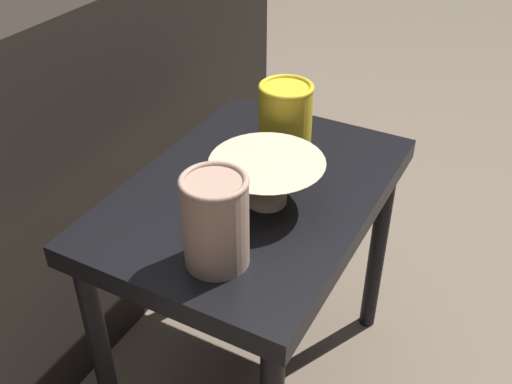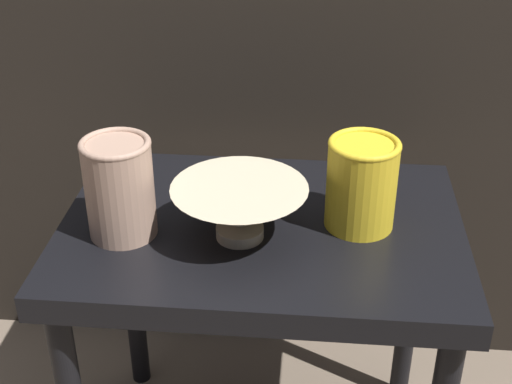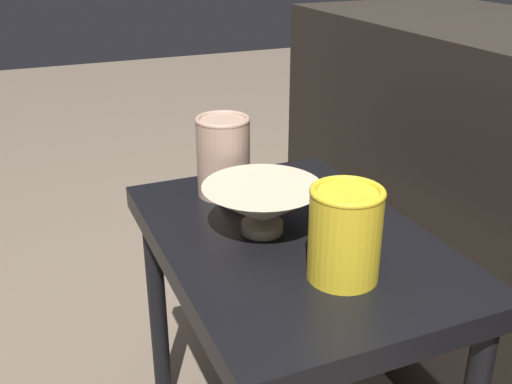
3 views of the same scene
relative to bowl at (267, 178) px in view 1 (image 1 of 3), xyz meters
name	(u,v)px [view 1 (image 1 of 3)]	position (x,y,z in m)	size (l,w,h in m)	color
ground_plane	(254,371)	(0.03, 0.04, -0.55)	(8.00, 8.00, 0.00)	#6B5B4C
table	(253,218)	(0.03, 0.04, -0.12)	(0.59, 0.41, 0.50)	black
couch_backdrop	(29,161)	(0.03, 0.61, -0.16)	(1.35, 0.50, 0.78)	black
bowl	(267,178)	(0.00, 0.00, 0.00)	(0.19, 0.19, 0.08)	#C1B293
vase_textured_left	(216,220)	(-0.17, 0.00, 0.03)	(0.10, 0.10, 0.15)	tan
vase_colorful_right	(285,117)	(0.17, 0.05, 0.02)	(0.10, 0.10, 0.14)	gold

